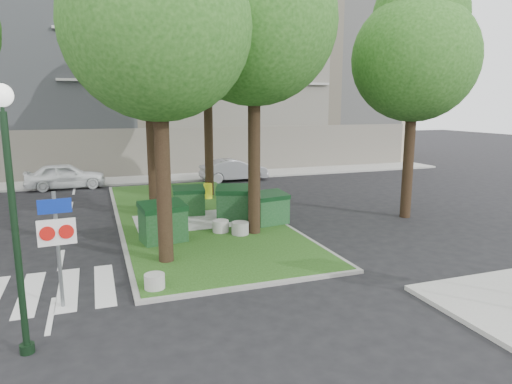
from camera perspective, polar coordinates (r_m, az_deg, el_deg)
name	(u,v)px	position (r m, az deg, el deg)	size (l,w,h in m)	color
ground	(239,289)	(12.12, -2.08, -12.00)	(120.00, 120.00, 0.00)	black
median_island	(194,216)	(19.61, -7.80, -2.95)	(6.00, 16.00, 0.12)	#1D4212
median_kerb	(194,216)	(19.61, -7.79, -2.98)	(6.30, 16.30, 0.10)	gray
building_sidewalk	(151,179)	(29.71, -12.97, 1.59)	(42.00, 3.00, 0.12)	#999993
zebra_crossing	(87,286)	(13.04, -20.42, -11.00)	(5.00, 3.00, 0.01)	silver
apartment_building	(134,60)	(36.95, -14.97, 15.62)	(41.00, 12.00, 16.00)	tan
tree_median_near_left	(160,7)	(13.61, -11.97, 21.69)	(5.20, 5.20, 10.53)	black
tree_median_near_right	(256,5)	(16.49, 0.00, 22.33)	(5.60, 5.60, 11.46)	black
tree_median_mid	(150,48)	(19.99, -13.13, 17.11)	(4.80, 4.80, 9.99)	black
tree_median_far	(208,29)	(23.68, -6.02, 19.58)	(5.80, 5.80, 11.93)	black
tree_street_right	(416,47)	(20.17, 19.41, 16.74)	(5.00, 5.00, 10.06)	black
dumpster_a	(163,222)	(15.82, -11.54, -3.72)	(1.65, 1.29, 1.39)	#0E3513
dumpster_b	(189,201)	(19.50, -8.40, -1.09)	(1.41, 1.06, 1.23)	#103713
dumpster_c	(235,203)	(18.46, -2.62, -1.39)	(1.77, 1.49, 1.40)	black
dumpster_d	(270,208)	(17.84, 1.70, -2.03)	(1.52, 1.19, 1.27)	#13401A
bollard_left	(155,281)	(12.06, -12.56, -10.83)	(0.52, 0.52, 0.37)	#9F9E9A
bollard_right	(240,228)	(16.45, -2.00, -4.54)	(0.62, 0.62, 0.44)	gray
bollard_mid	(221,226)	(16.80, -4.44, -4.27)	(0.60, 0.60, 0.43)	#A7A6A2
litter_bin	(208,191)	(22.76, -6.03, 0.13)	(0.43, 0.43, 0.75)	yellow
street_lamp	(11,191)	(9.31, -28.30, 0.16)	(0.40, 0.40, 5.07)	black
traffic_sign_pole	(57,234)	(11.47, -23.62, -4.84)	(0.84, 0.11, 2.78)	slate
car_white	(65,176)	(28.09, -22.73, 1.89)	(1.74, 4.32, 1.47)	white
car_silver	(234,170)	(28.60, -2.78, 2.78)	(1.46, 4.19, 1.38)	gray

